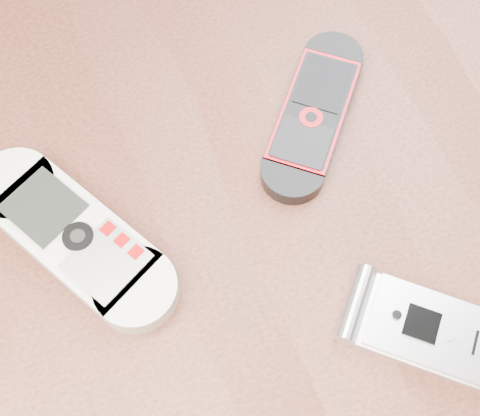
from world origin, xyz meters
name	(u,v)px	position (x,y,z in m)	size (l,w,h in m)	color
ground	(237,400)	(0.00, 0.00, 0.00)	(4.00, 4.00, 0.00)	#472B19
table	(235,269)	(0.00, 0.00, 0.64)	(1.20, 0.80, 0.75)	black
nokia_white	(74,236)	(-0.11, 0.03, 0.76)	(0.06, 0.17, 0.02)	beige
nokia_black_red	(314,113)	(0.09, 0.05, 0.76)	(0.05, 0.15, 0.02)	black
motorola_razr	(424,328)	(0.08, -0.12, 0.76)	(0.05, 0.10, 0.02)	silver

